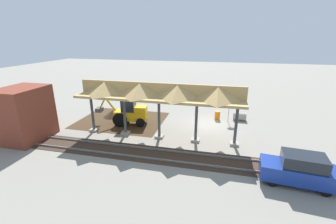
{
  "coord_description": "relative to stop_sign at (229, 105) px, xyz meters",
  "views": [
    {
      "loc": [
        -0.94,
        21.65,
        8.5
      ],
      "look_at": [
        3.75,
        1.73,
        1.6
      ],
      "focal_mm": 24.0,
      "sensor_mm": 36.0,
      "label": 1
    }
  ],
  "objects": [
    {
      "name": "concrete_pipe",
      "position": [
        -1.21,
        -0.7,
        -1.36
      ],
      "size": [
        1.35,
        0.93,
        0.85
      ],
      "color": "#9E9384",
      "rests_on": "ground"
    },
    {
      "name": "dirt_mound",
      "position": [
        12.5,
        1.31,
        -1.78
      ],
      "size": [
        4.3,
        4.3,
        1.49
      ],
      "primitive_type": "cone",
      "color": "#42301E",
      "rests_on": "ground"
    },
    {
      "name": "ground_plane",
      "position": [
        2.02,
        1.27,
        -1.78
      ],
      "size": [
        120.0,
        120.0,
        0.0
      ],
      "primitive_type": "plane",
      "color": "gray"
    },
    {
      "name": "dirt_work_zone",
      "position": [
        11.05,
        2.16,
        -1.78
      ],
      "size": [
        8.89,
        7.0,
        0.01
      ],
      "primitive_type": "cube",
      "color": "#42301E",
      "rests_on": "ground"
    },
    {
      "name": "distant_parked_car",
      "position": [
        -3.87,
        9.88,
        -0.8
      ],
      "size": [
        4.36,
        2.17,
        1.98
      ],
      "color": "navy",
      "rests_on": "ground"
    },
    {
      "name": "platform_canopy",
      "position": [
        6.0,
        5.41,
        2.38
      ],
      "size": [
        14.01,
        3.2,
        4.9
      ],
      "color": "#9E998E",
      "rests_on": "ground"
    },
    {
      "name": "rail_tracks",
      "position": [
        2.02,
        8.48,
        -1.75
      ],
      "size": [
        60.0,
        2.58,
        0.15
      ],
      "color": "slate",
      "rests_on": "ground"
    },
    {
      "name": "backhoe",
      "position": [
        9.75,
        3.02,
        -0.51
      ],
      "size": [
        5.25,
        2.09,
        2.82
      ],
      "color": "#EAB214",
      "rests_on": "ground"
    },
    {
      "name": "stop_sign",
      "position": [
        0.0,
        0.0,
        0.0
      ],
      "size": [
        0.76,
        0.14,
        2.46
      ],
      "color": "gray",
      "rests_on": "ground"
    },
    {
      "name": "traffic_barrel",
      "position": [
        1.12,
        -0.46,
        -1.33
      ],
      "size": [
        0.56,
        0.56,
        0.9
      ],
      "primitive_type": "cylinder",
      "color": "orange",
      "rests_on": "ground"
    },
    {
      "name": "brick_utility_building",
      "position": [
        17.04,
        8.25,
        0.49
      ],
      "size": [
        3.07,
        3.97,
        4.54
      ],
      "primitive_type": "cube",
      "color": "brown",
      "rests_on": "ground"
    }
  ]
}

